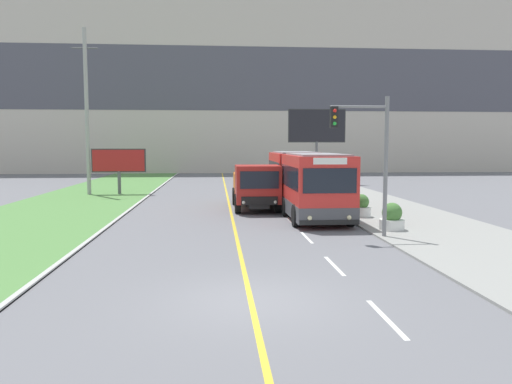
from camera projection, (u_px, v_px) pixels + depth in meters
The scene contains 14 objects.
ground_plane at pixel (251, 301), 11.64m from camera, with size 300.00×300.00×0.00m, color slate.
lane_marking_centre at pixel (259, 283), 13.10m from camera, with size 2.88×140.00×0.01m.
apartment_block_background at pixel (221, 87), 66.62m from camera, with size 80.00×8.04×22.75m.
city_bus at pixel (305, 182), 26.80m from camera, with size 2.75×12.10×3.22m.
dump_truck at pixel (256, 187), 27.63m from camera, with size 2.46×6.69×2.53m.
car_distant at pixel (275, 180), 41.52m from camera, with size 1.80×4.30×1.45m.
utility_pole_far at pixel (87, 112), 35.88m from camera, with size 1.80×0.28×11.93m.
traffic_light_mast at pixel (369, 148), 19.10m from camera, with size 2.28×0.32×5.47m.
billboard_large at pixel (317, 128), 45.75m from camera, with size 5.30×0.24×6.89m.
billboard_small at pixel (119, 162), 36.39m from camera, with size 3.88×0.24×3.35m.
planter_round_near at pixel (392, 218), 20.90m from camera, with size 1.04×1.04×1.14m.
planter_round_second at pixel (361, 207), 24.68m from camera, with size 0.95×0.95×1.13m.
planter_round_third at pixel (344, 198), 28.48m from camera, with size 0.99×0.99×1.16m.
planter_round_far at pixel (330, 192), 32.28m from camera, with size 1.02×1.02×1.14m.
Camera 1 is at (-0.79, -11.32, 3.64)m, focal length 35.00 mm.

